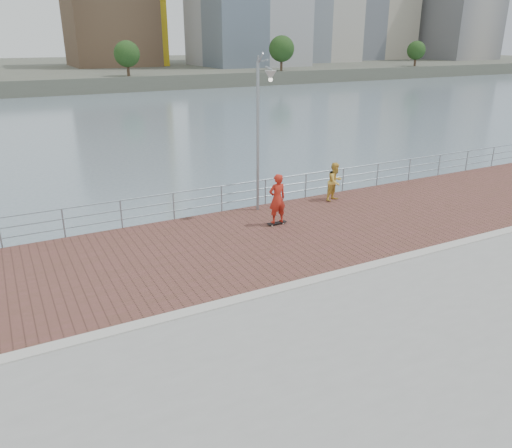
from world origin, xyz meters
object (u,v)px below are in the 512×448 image
guardrail (198,199)px  skateboarder (277,199)px  street_lamp (263,108)px  bystander (335,182)px

guardrail → skateboarder: skateboarder is taller
guardrail → street_lamp: 4.40m
guardrail → bystander: (6.04, -0.94, 0.17)m
guardrail → skateboarder: 3.33m
street_lamp → bystander: size_ratio=3.52×
street_lamp → skateboarder: 3.50m
street_lamp → guardrail: bearing=159.1°
street_lamp → bystander: 4.92m
guardrail → bystander: bystander is taller
street_lamp → bystander: (3.60, -0.00, -3.36)m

